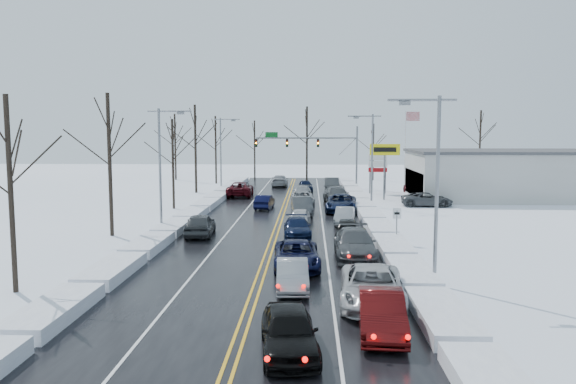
{
  "coord_description": "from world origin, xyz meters",
  "views": [
    {
      "loc": [
        2.5,
        -44.61,
        7.35
      ],
      "look_at": [
        0.73,
        0.11,
        2.5
      ],
      "focal_mm": 35.0,
      "sensor_mm": 36.0,
      "label": 1
    }
  ],
  "objects_px": {
    "traffic_signal_mast": "(318,146)",
    "tires_plus_sign": "(385,153)",
    "queued_car_0": "(289,353)",
    "oncoming_car_0": "(264,209)",
    "flagpole": "(407,142)",
    "dealership_building": "(505,174)"
  },
  "relations": [
    {
      "from": "tires_plus_sign",
      "to": "dealership_building",
      "type": "relative_size",
      "value": 0.29
    },
    {
      "from": "traffic_signal_mast",
      "to": "flagpole",
      "type": "bearing_deg",
      "value": 9.73
    },
    {
      "from": "queued_car_0",
      "to": "traffic_signal_mast",
      "type": "bearing_deg",
      "value": 82.3
    },
    {
      "from": "traffic_signal_mast",
      "to": "queued_car_0",
      "type": "xyz_separation_m",
      "value": [
        -1.62,
        -54.66,
        -5.48
      ]
    },
    {
      "from": "traffic_signal_mast",
      "to": "flagpole",
      "type": "distance_m",
      "value": 11.9
    },
    {
      "from": "dealership_building",
      "to": "oncoming_car_0",
      "type": "height_order",
      "value": "dealership_building"
    },
    {
      "from": "tires_plus_sign",
      "to": "queued_car_0",
      "type": "relative_size",
      "value": 1.32
    },
    {
      "from": "traffic_signal_mast",
      "to": "flagpole",
      "type": "relative_size",
      "value": 1.33
    },
    {
      "from": "traffic_signal_mast",
      "to": "dealership_building",
      "type": "bearing_deg",
      "value": -25.95
    },
    {
      "from": "traffic_signal_mast",
      "to": "tires_plus_sign",
      "type": "relative_size",
      "value": 2.21
    },
    {
      "from": "flagpole",
      "to": "queued_car_0",
      "type": "bearing_deg",
      "value": -103.25
    },
    {
      "from": "dealership_building",
      "to": "queued_car_0",
      "type": "distance_m",
      "value": 49.93
    },
    {
      "from": "traffic_signal_mast",
      "to": "flagpole",
      "type": "height_order",
      "value": "flagpole"
    },
    {
      "from": "queued_car_0",
      "to": "oncoming_car_0",
      "type": "height_order",
      "value": "queued_car_0"
    },
    {
      "from": "traffic_signal_mast",
      "to": "oncoming_car_0",
      "type": "distance_m",
      "value": 21.21
    },
    {
      "from": "traffic_signal_mast",
      "to": "queued_car_0",
      "type": "relative_size",
      "value": 2.92
    },
    {
      "from": "oncoming_car_0",
      "to": "dealership_building",
      "type": "bearing_deg",
      "value": -154.55
    },
    {
      "from": "dealership_building",
      "to": "queued_car_0",
      "type": "height_order",
      "value": "dealership_building"
    },
    {
      "from": "flagpole",
      "to": "dealership_building",
      "type": "bearing_deg",
      "value": -53.73
    },
    {
      "from": "traffic_signal_mast",
      "to": "oncoming_car_0",
      "type": "height_order",
      "value": "traffic_signal_mast"
    },
    {
      "from": "queued_car_0",
      "to": "oncoming_car_0",
      "type": "xyz_separation_m",
      "value": [
        -3.66,
        34.86,
        0.0
      ]
    },
    {
      "from": "tires_plus_sign",
      "to": "oncoming_car_0",
      "type": "height_order",
      "value": "tires_plus_sign"
    }
  ]
}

